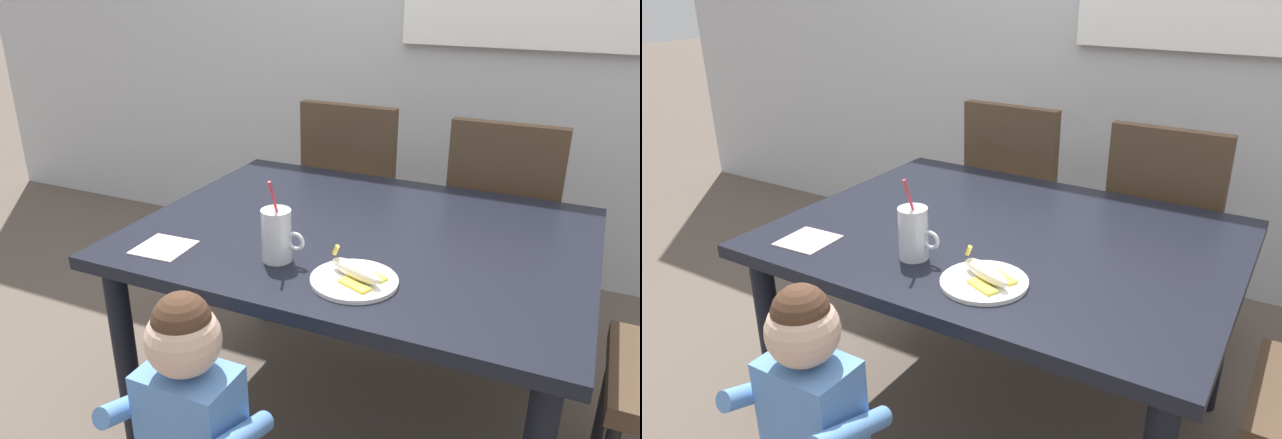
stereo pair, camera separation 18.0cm
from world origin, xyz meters
The scene contains 9 objects.
ground_plane centered at (0.00, 0.00, 0.00)m, with size 24.00×24.00×0.00m, color brown.
dining_table centered at (0.00, 0.00, 0.63)m, with size 1.37×1.05×0.72m.
dining_chair_left centered at (-0.32, 0.78, 0.54)m, with size 0.44×0.44×0.96m.
dining_chair_right centered at (0.33, 0.73, 0.54)m, with size 0.44×0.44×0.96m.
toddler_standing centered at (-0.13, -0.73, 0.53)m, with size 0.33×0.24×0.84m.
milk_cup centered at (-0.14, -0.29, 0.79)m, with size 0.13×0.09×0.25m.
snack_plate centered at (0.10, -0.32, 0.73)m, with size 0.23×0.23×0.01m, color white.
peeled_banana centered at (0.11, -0.32, 0.75)m, with size 0.17×0.14×0.07m.
paper_napkin centered at (-0.48, -0.36, 0.72)m, with size 0.15×0.15×0.00m, color silver.
Camera 1 is at (0.61, -1.61, 1.47)m, focal length 33.86 mm.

